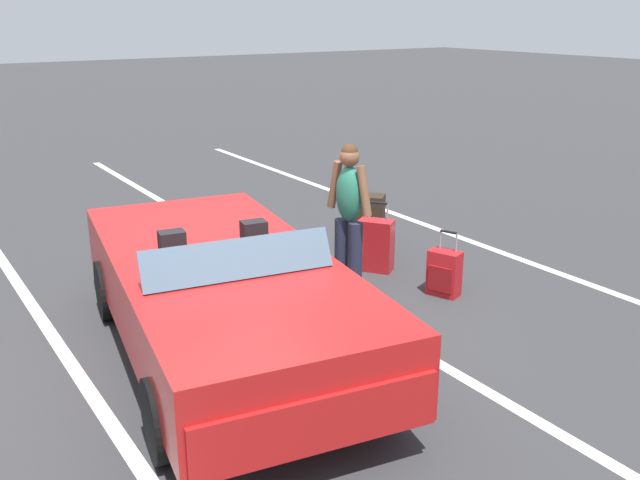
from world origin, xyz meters
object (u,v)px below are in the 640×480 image
object	(u,v)px
suitcase_small_carryon	(444,273)
traveler_person	(349,211)
suitcase_large_black	(365,223)
convertible_car	(230,304)
suitcase_medium_bright	(376,245)

from	to	relation	value
suitcase_small_carryon	traveler_person	xyz separation A→B (m)	(-0.62, -0.83, 0.68)
suitcase_large_black	traveler_person	xyz separation A→B (m)	(1.05, -1.01, 0.56)
suitcase_large_black	suitcase_small_carryon	distance (m)	1.68
suitcase_large_black	suitcase_small_carryon	bearing A→B (deg)	-138.62
convertible_car	suitcase_small_carryon	xyz separation A→B (m)	(-0.18, 2.64, -0.34)
convertible_car	suitcase_small_carryon	world-z (taller)	convertible_car
suitcase_large_black	suitcase_small_carryon	xyz separation A→B (m)	(1.67, -0.18, -0.12)
suitcase_medium_bright	suitcase_small_carryon	bearing A→B (deg)	62.41
suitcase_large_black	traveler_person	distance (m)	1.56
convertible_car	suitcase_medium_bright	xyz separation A→B (m)	(-1.19, 2.50, -0.28)
suitcase_small_carryon	traveler_person	size ratio (longest dim) A/B	0.43
suitcase_medium_bright	traveler_person	distance (m)	1.01
suitcase_medium_bright	convertible_car	bearing A→B (deg)	-10.09
suitcase_large_black	suitcase_medium_bright	xyz separation A→B (m)	(0.65, -0.33, -0.06)
convertible_car	suitcase_medium_bright	size ratio (longest dim) A/B	5.29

